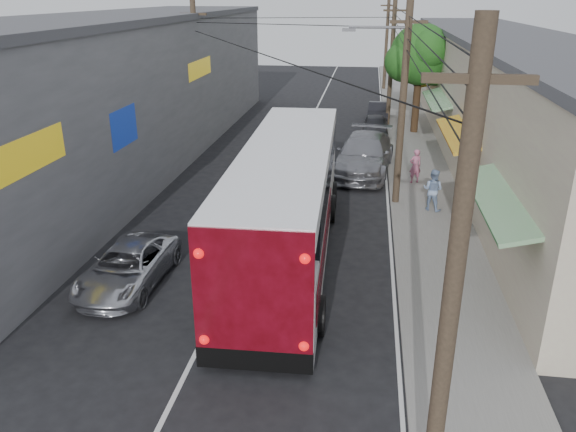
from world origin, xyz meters
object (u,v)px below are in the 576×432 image
parked_car_mid (375,126)px  parked_car_far (378,112)px  jeepney (128,267)px  parked_suv (364,154)px  coach_bus (287,200)px  pedestrian_far (433,190)px  pedestrian_near (415,166)px

parked_car_mid → parked_car_far: size_ratio=0.98×
jeepney → parked_suv: 14.22m
jeepney → parked_car_mid: (7.37, 20.04, 0.04)m
coach_bus → parked_car_far: 21.87m
jeepney → pedestrian_far: (9.56, 7.42, 0.35)m
parked_car_mid → parked_car_far: (0.22, 4.31, -0.01)m
coach_bus → pedestrian_far: 7.02m
coach_bus → parked_car_mid: coach_bus is taller
coach_bus → jeepney: coach_bus is taller
jeepney → parked_suv: bearing=62.9°
parked_suv → parked_car_mid: parked_suv is taller
parked_car_mid → pedestrian_near: (1.75, -9.18, 0.25)m
jeepney → parked_car_far: bearing=74.1°
jeepney → parked_car_far: 25.50m
coach_bus → parked_suv: (2.38, 9.74, -1.03)m
jeepney → parked_car_mid: size_ratio=1.15×
pedestrian_near → coach_bus: bearing=38.5°
parked_suv → parked_car_mid: 7.57m
coach_bus → parked_car_far: bearing=80.0°
jeepney → parked_car_mid: 21.36m
pedestrian_near → pedestrian_far: pedestrian_far is taller
parked_car_far → pedestrian_near: pedestrian_near is taller
coach_bus → parked_car_mid: size_ratio=3.43×
jeepney → pedestrian_near: 14.19m
parked_car_mid → pedestrian_far: pedestrian_far is taller
parked_car_mid → pedestrian_near: pedestrian_near is taller
parked_car_far → coach_bus: bearing=-96.0°
coach_bus → parked_suv: 10.08m
parked_car_far → parked_car_mid: bearing=-90.5°
parked_car_mid → pedestrian_far: 12.81m
coach_bus → parked_car_far: coach_bus is taller
parked_car_far → pedestrian_near: size_ratio=2.50×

